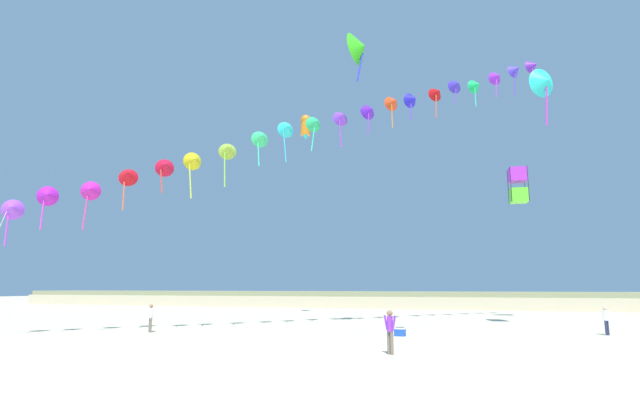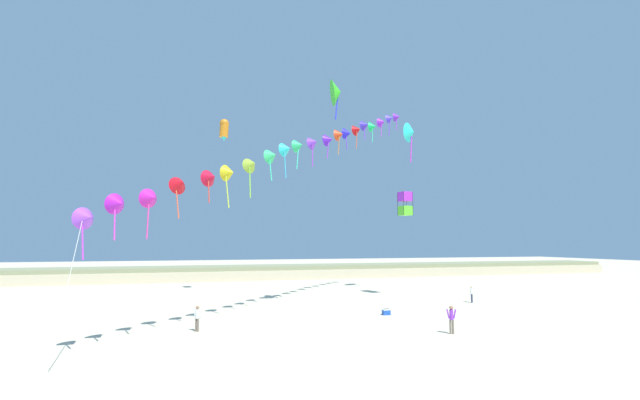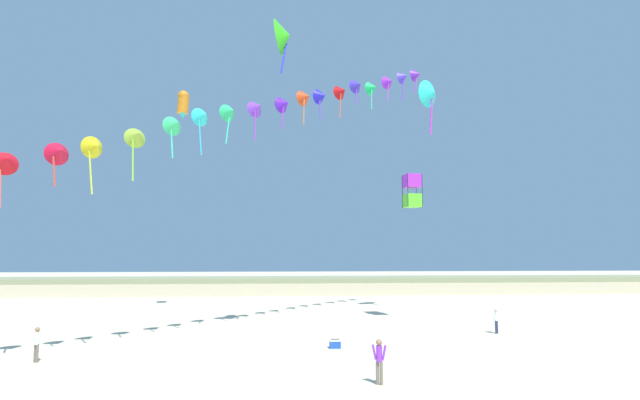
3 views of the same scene
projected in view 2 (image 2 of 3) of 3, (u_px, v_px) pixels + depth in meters
name	position (u px, v px, depth m)	size (l,w,h in m)	color
ground_plane	(432.00, 345.00, 22.68)	(240.00, 240.00, 0.00)	beige
dune_ridge	(277.00, 272.00, 66.27)	(120.00, 8.33, 1.97)	beige
person_near_left	(197.00, 317.00, 26.29)	(0.50, 0.35, 1.56)	#726656
person_near_right	(472.00, 293.00, 39.00)	(0.46, 0.38, 1.50)	#282D4C
person_mid_center	(451.00, 318.00, 25.60)	(0.55, 0.34, 1.66)	#726656
kite_banner_string	(307.00, 146.00, 36.13)	(29.40, 25.47, 21.14)	#A244EA
large_kite_low_lead	(224.00, 129.00, 46.45)	(1.33, 1.29, 2.47)	orange
large_kite_mid_trail	(337.00, 92.00, 36.53)	(1.48, 2.42, 3.60)	#3AD61F
large_kite_high_solo	(411.00, 132.00, 49.09)	(2.32, 2.02, 4.67)	#28E7D6
large_kite_outer_drift	(405.00, 204.00, 44.35)	(1.29, 1.29, 2.43)	#5DDD2D
beach_cooler	(386.00, 312.00, 32.27)	(0.58, 0.41, 0.46)	blue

